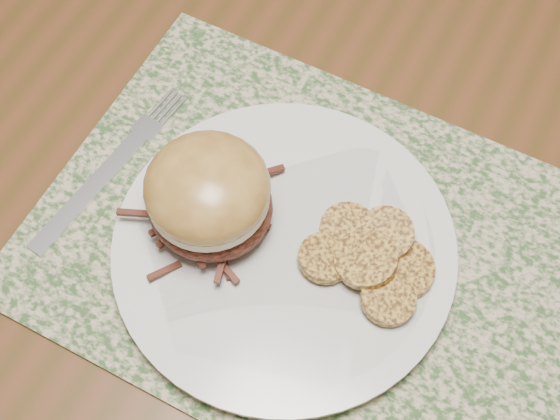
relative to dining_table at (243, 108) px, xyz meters
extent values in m
plane|color=brown|center=(0.00, 0.00, -0.67)|extent=(3.50, 3.50, 0.00)
cube|color=#573019|center=(0.00, 0.00, 0.06)|extent=(1.50, 0.90, 0.04)
cube|color=#304F28|center=(0.15, -0.14, 0.08)|extent=(0.45, 0.33, 0.00)
cylinder|color=silver|center=(0.13, -0.16, 0.09)|extent=(0.26, 0.26, 0.02)
ellipsoid|color=black|center=(0.07, -0.17, 0.12)|extent=(0.11, 0.11, 0.04)
cylinder|color=beige|center=(0.07, -0.17, 0.14)|extent=(0.10, 0.10, 0.01)
ellipsoid|color=#A17535|center=(0.07, -0.17, 0.15)|extent=(0.11, 0.11, 0.05)
cylinder|color=#BB8C37|center=(0.17, -0.13, 0.10)|extent=(0.06, 0.06, 0.01)
cylinder|color=#BB8C37|center=(0.20, -0.12, 0.11)|extent=(0.06, 0.06, 0.01)
cylinder|color=#BB8C37|center=(0.22, -0.14, 0.10)|extent=(0.06, 0.06, 0.01)
cylinder|color=#BB8C37|center=(0.17, -0.16, 0.11)|extent=(0.06, 0.06, 0.02)
cylinder|color=#BB8C37|center=(0.20, -0.15, 0.11)|extent=(0.07, 0.07, 0.02)
cylinder|color=#BB8C37|center=(0.22, -0.17, 0.11)|extent=(0.06, 0.06, 0.01)
cube|color=silver|center=(-0.04, -0.19, 0.09)|extent=(0.03, 0.14, 0.00)
cube|color=silver|center=(-0.03, -0.11, 0.09)|extent=(0.03, 0.02, 0.00)
camera|label=1|loc=(0.25, -0.40, 0.66)|focal=50.00mm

